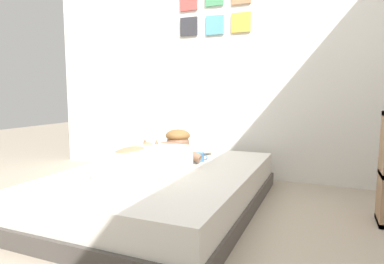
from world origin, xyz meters
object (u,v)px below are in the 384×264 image
person_lying (157,157)px  cell_phone (145,176)px  pillow (188,148)px  bed (165,188)px  coffee_cup (199,157)px  dog (133,160)px

person_lying → cell_phone: person_lying is taller
pillow → cell_phone: pillow is taller
bed → coffee_cup: bearing=66.8°
person_lying → cell_phone: bearing=-88.5°
pillow → person_lying: (0.07, -0.73, 0.05)m
coffee_cup → cell_phone: bearing=-103.9°
bed → cell_phone: (-0.01, -0.28, 0.16)m
bed → dog: bearing=-117.0°
bed → pillow: bearing=97.4°
dog → cell_phone: size_ratio=4.11×
pillow → dog: 0.87m
bed → cell_phone: size_ratio=13.73×
pillow → coffee_cup: (0.22, -0.29, -0.02)m
bed → coffee_cup: (0.14, 0.33, 0.19)m
coffee_cup → cell_phone: 0.63m
pillow → dog: bearing=-92.9°
dog → coffee_cup: size_ratio=4.60×
pillow → dog: (-0.04, -0.87, 0.05)m
person_lying → coffee_cup: (0.16, 0.44, -0.07)m
dog → person_lying: bearing=51.0°
bed → person_lying: size_ratio=2.09×
person_lying → coffee_cup: bearing=70.5°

